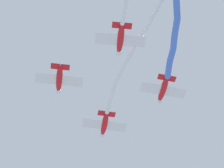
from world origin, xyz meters
name	(u,v)px	position (x,y,z in m)	size (l,w,h in m)	color
airplane_lead	(104,124)	(0.39, 7.16, 66.39)	(7.43, 5.54, 1.87)	red
smoke_trail_lead	(136,48)	(3.37, -8.00, 66.55)	(7.97, 25.36, 1.93)	white
airplane_left_wing	(59,79)	(-7.66, -1.29, 65.99)	(7.38, 5.48, 1.87)	red
airplane_right_wing	(163,90)	(8.84, -0.89, 66.69)	(7.49, 5.61, 1.87)	red
smoke_trail_right_wing	(174,28)	(8.08, -12.46, 65.74)	(4.04, 18.52, 3.04)	#4C75DB
airplane_slot	(120,39)	(0.80, -9.34, 66.19)	(7.43, 5.53, 1.87)	red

